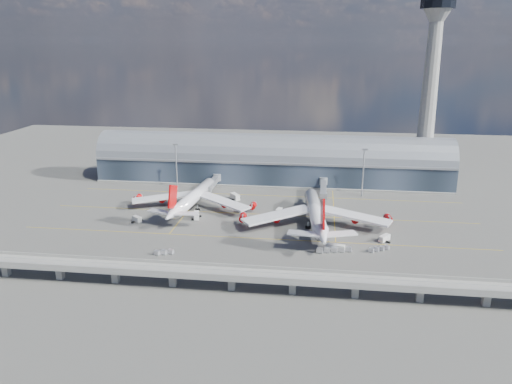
# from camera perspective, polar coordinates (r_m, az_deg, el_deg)

# --- Properties ---
(ground) EXTENTS (500.00, 500.00, 0.00)m
(ground) POSITION_cam_1_polar(r_m,az_deg,el_deg) (217.50, -0.24, -4.30)
(ground) COLOR #474744
(ground) RESTS_ON ground
(taxi_lines) EXTENTS (200.00, 80.12, 0.01)m
(taxi_lines) POSITION_cam_1_polar(r_m,az_deg,el_deg) (238.07, 0.47, -2.38)
(taxi_lines) COLOR gold
(taxi_lines) RESTS_ON ground
(terminal) EXTENTS (200.00, 30.00, 28.00)m
(terminal) POSITION_cam_1_polar(r_m,az_deg,el_deg) (288.22, 1.82, 3.40)
(terminal) COLOR #202935
(terminal) RESTS_ON ground
(control_tower) EXTENTS (19.00, 19.00, 103.00)m
(control_tower) POSITION_cam_1_polar(r_m,az_deg,el_deg) (291.05, 19.20, 10.67)
(control_tower) COLOR gray
(control_tower) RESTS_ON ground
(guideway) EXTENTS (220.00, 8.50, 7.20)m
(guideway) POSITION_cam_1_polar(r_m,az_deg,el_deg) (165.61, -2.80, -9.43)
(guideway) COLOR gray
(guideway) RESTS_ON ground
(floodlight_mast_left) EXTENTS (3.00, 0.70, 25.70)m
(floodlight_mast_left) POSITION_cam_1_polar(r_m,az_deg,el_deg) (275.09, -9.09, 3.03)
(floodlight_mast_left) COLOR gray
(floodlight_mast_left) RESTS_ON ground
(floodlight_mast_right) EXTENTS (3.00, 0.70, 25.70)m
(floodlight_mast_right) POSITION_cam_1_polar(r_m,az_deg,el_deg) (265.08, 12.15, 2.33)
(floodlight_mast_right) COLOR gray
(floodlight_mast_right) RESTS_ON ground
(airliner_left) EXTENTS (62.55, 65.76, 20.03)m
(airliner_left) POSITION_cam_1_polar(r_m,az_deg,el_deg) (243.28, -7.28, -0.68)
(airliner_left) COLOR white
(airliner_left) RESTS_ON ground
(airliner_right) EXTENTS (67.69, 70.78, 22.44)m
(airliner_right) POSITION_cam_1_polar(r_m,az_deg,el_deg) (219.98, 6.85, -2.56)
(airliner_right) COLOR white
(airliner_right) RESTS_ON ground
(jet_bridge_left) EXTENTS (4.40, 28.00, 7.25)m
(jet_bridge_left) POSITION_cam_1_polar(r_m,az_deg,el_deg) (270.46, -4.94, 1.08)
(jet_bridge_left) COLOR gray
(jet_bridge_left) RESTS_ON ground
(jet_bridge_right) EXTENTS (4.40, 32.00, 7.25)m
(jet_bridge_right) POSITION_cam_1_polar(r_m,az_deg,el_deg) (262.64, 7.71, 0.51)
(jet_bridge_right) COLOR gray
(jet_bridge_right) RESTS_ON ground
(service_truck_0) EXTENTS (3.82, 7.27, 2.87)m
(service_truck_0) POSITION_cam_1_polar(r_m,az_deg,el_deg) (231.42, -6.81, -2.70)
(service_truck_0) COLOR silver
(service_truck_0) RESTS_ON ground
(service_truck_1) EXTENTS (5.01, 4.37, 2.68)m
(service_truck_1) POSITION_cam_1_polar(r_m,az_deg,el_deg) (231.94, -13.44, -3.05)
(service_truck_1) COLOR silver
(service_truck_1) RESTS_ON ground
(service_truck_2) EXTENTS (7.65, 4.00, 2.66)m
(service_truck_2) POSITION_cam_1_polar(r_m,az_deg,el_deg) (198.31, 9.07, -6.26)
(service_truck_2) COLOR silver
(service_truck_2) RESTS_ON ground
(service_truck_3) EXTENTS (5.12, 5.63, 2.67)m
(service_truck_3) POSITION_cam_1_polar(r_m,az_deg,el_deg) (211.13, 14.47, -5.14)
(service_truck_3) COLOR silver
(service_truck_3) RESTS_ON ground
(service_truck_4) EXTENTS (3.07, 4.93, 2.65)m
(service_truck_4) POSITION_cam_1_polar(r_m,az_deg,el_deg) (236.20, 2.64, -2.22)
(service_truck_4) COLOR silver
(service_truck_4) RESTS_ON ground
(service_truck_5) EXTENTS (5.93, 6.85, 3.20)m
(service_truck_5) POSITION_cam_1_polar(r_m,az_deg,el_deg) (256.97, -2.40, -0.55)
(service_truck_5) COLOR silver
(service_truck_5) RESTS_ON ground
(cargo_train_0) EXTENTS (7.79, 4.01, 1.72)m
(cargo_train_0) POSITION_cam_1_polar(r_m,az_deg,el_deg) (195.94, -10.48, -6.79)
(cargo_train_0) COLOR gray
(cargo_train_0) RESTS_ON ground
(cargo_train_1) EXTENTS (14.16, 5.01, 1.88)m
(cargo_train_1) POSITION_cam_1_polar(r_m,az_deg,el_deg) (196.94, 8.93, -6.55)
(cargo_train_1) COLOR gray
(cargo_train_1) RESTS_ON ground
(cargo_train_2) EXTENTS (9.03, 6.00, 1.59)m
(cargo_train_2) POSITION_cam_1_polar(r_m,az_deg,el_deg) (201.67, 13.89, -6.33)
(cargo_train_2) COLOR gray
(cargo_train_2) RESTS_ON ground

